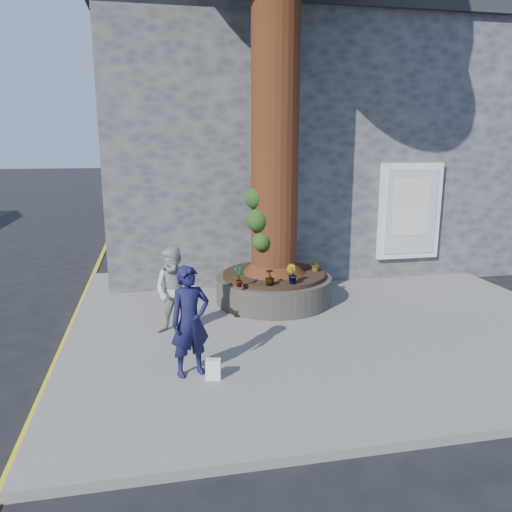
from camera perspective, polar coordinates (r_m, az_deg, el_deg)
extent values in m
plane|color=black|center=(8.19, -0.16, -10.61)|extent=(120.00, 120.00, 0.00)
cube|color=slate|center=(9.44, 7.63, -7.07)|extent=(9.00, 8.00, 0.12)
cube|color=yellow|center=(9.11, -20.92, -8.99)|extent=(0.10, 30.00, 0.01)
cube|color=#444548|center=(15.10, 3.77, 11.88)|extent=(10.00, 8.00, 6.00)
cube|color=black|center=(15.37, 3.95, 23.71)|extent=(10.30, 8.30, 0.30)
cube|color=white|center=(12.09, 17.16, 4.90)|extent=(1.50, 0.12, 2.20)
cube|color=silver|center=(12.04, 17.29, 4.86)|extent=(1.25, 0.04, 1.95)
cube|color=silver|center=(12.01, 17.37, 5.31)|extent=(0.90, 0.02, 1.30)
cylinder|color=black|center=(10.06, 2.04, -3.78)|extent=(2.30, 2.30, 0.52)
cylinder|color=black|center=(9.98, 2.05, -2.12)|extent=(2.04, 2.04, 0.08)
cylinder|color=#432210|center=(9.71, 2.24, 20.02)|extent=(0.90, 0.90, 7.50)
cone|color=#432210|center=(9.88, 2.07, 0.06)|extent=(1.24, 1.24, 0.70)
sphere|color=#1F3A13|center=(9.47, 0.15, 4.12)|extent=(0.44, 0.44, 0.44)
sphere|color=#1F3A13|center=(9.45, 0.63, 1.64)|extent=(0.36, 0.36, 0.36)
sphere|color=#1F3A13|center=(9.53, -0.12, 6.60)|extent=(0.40, 0.40, 0.40)
imported|color=#141539|center=(6.88, -7.54, -7.41)|extent=(0.65, 0.52, 1.54)
imported|color=#AEACA6|center=(8.35, -9.24, -4.02)|extent=(0.88, 0.80, 1.48)
cube|color=white|center=(6.96, -4.91, -12.75)|extent=(0.22, 0.16, 0.28)
imported|color=gray|center=(8.94, -1.95, -2.30)|extent=(0.25, 0.25, 0.40)
imported|color=gray|center=(9.16, 4.10, -2.09)|extent=(0.28, 0.28, 0.37)
imported|color=gray|center=(9.06, 1.59, -2.40)|extent=(0.18, 0.18, 0.31)
imported|color=gray|center=(10.08, 6.88, -1.02)|extent=(0.29, 0.31, 0.27)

